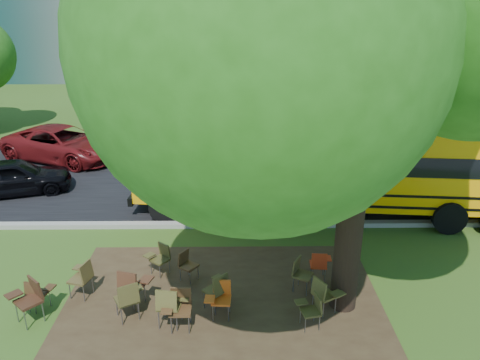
{
  "coord_description": "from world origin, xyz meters",
  "views": [
    {
      "loc": [
        1.28,
        -9.43,
        6.31
      ],
      "look_at": [
        1.42,
        3.44,
        1.32
      ],
      "focal_mm": 35.0,
      "sensor_mm": 36.0,
      "label": 1
    }
  ],
  "objects_px": {
    "chair_3": "(179,305)",
    "chair_6": "(312,308)",
    "chair_12": "(301,272)",
    "chair_8": "(83,275)",
    "main_tree": "(368,31)",
    "school_bus": "(345,162)",
    "chair_1": "(132,285)",
    "chair_4": "(170,303)",
    "bg_car_red": "(63,144)",
    "chair_0": "(37,292)",
    "chair_9": "(160,256)",
    "chair_11": "(218,287)",
    "chair_5": "(220,295)",
    "black_car": "(14,177)",
    "chair_14": "(29,296)",
    "chair_2": "(128,297)",
    "chair_10": "(187,263)",
    "chair_13": "(320,263)",
    "chair_7": "(324,293)"
  },
  "relations": [
    {
      "from": "chair_3",
      "to": "chair_6",
      "type": "distance_m",
      "value": 2.69
    },
    {
      "from": "chair_12",
      "to": "chair_8",
      "type": "bearing_deg",
      "value": -58.88
    },
    {
      "from": "main_tree",
      "to": "school_bus",
      "type": "xyz_separation_m",
      "value": [
        0.99,
        4.88,
        -4.11
      ]
    },
    {
      "from": "chair_1",
      "to": "chair_4",
      "type": "height_order",
      "value": "chair_1"
    },
    {
      "from": "chair_1",
      "to": "bg_car_red",
      "type": "distance_m",
      "value": 11.26
    },
    {
      "from": "chair_0",
      "to": "chair_9",
      "type": "distance_m",
      "value": 2.81
    },
    {
      "from": "chair_3",
      "to": "chair_11",
      "type": "bearing_deg",
      "value": -141.17
    },
    {
      "from": "chair_5",
      "to": "chair_12",
      "type": "xyz_separation_m",
      "value": [
        1.81,
        0.88,
        0.0
      ]
    },
    {
      "from": "chair_3",
      "to": "black_car",
      "type": "distance_m",
      "value": 9.63
    },
    {
      "from": "chair_3",
      "to": "chair_6",
      "type": "height_order",
      "value": "chair_3"
    },
    {
      "from": "chair_6",
      "to": "chair_8",
      "type": "height_order",
      "value": "chair_8"
    },
    {
      "from": "chair_9",
      "to": "chair_14",
      "type": "height_order",
      "value": "chair_14"
    },
    {
      "from": "chair_12",
      "to": "black_car",
      "type": "relative_size",
      "value": 0.22
    },
    {
      "from": "chair_1",
      "to": "chair_2",
      "type": "distance_m",
      "value": 0.41
    },
    {
      "from": "chair_10",
      "to": "chair_11",
      "type": "bearing_deg",
      "value": 69.6
    },
    {
      "from": "chair_3",
      "to": "chair_6",
      "type": "xyz_separation_m",
      "value": [
        2.69,
        -0.01,
        -0.08
      ]
    },
    {
      "from": "chair_11",
      "to": "black_car",
      "type": "distance_m",
      "value": 9.73
    },
    {
      "from": "chair_4",
      "to": "chair_14",
      "type": "xyz_separation_m",
      "value": [
        -2.93,
        0.27,
        0.01
      ]
    },
    {
      "from": "chair_2",
      "to": "chair_13",
      "type": "bearing_deg",
      "value": -10.17
    },
    {
      "from": "chair_3",
      "to": "chair_4",
      "type": "distance_m",
      "value": 0.19
    },
    {
      "from": "chair_8",
      "to": "chair_11",
      "type": "xyz_separation_m",
      "value": [
        3.04,
        -0.49,
        -0.01
      ]
    },
    {
      "from": "chair_4",
      "to": "chair_5",
      "type": "relative_size",
      "value": 1.15
    },
    {
      "from": "chair_4",
      "to": "black_car",
      "type": "height_order",
      "value": "black_car"
    },
    {
      "from": "chair_2",
      "to": "chair_10",
      "type": "relative_size",
      "value": 1.2
    },
    {
      "from": "main_tree",
      "to": "chair_8",
      "type": "bearing_deg",
      "value": 175.93
    },
    {
      "from": "chair_10",
      "to": "chair_7",
      "type": "bearing_deg",
      "value": 101.31
    },
    {
      "from": "chair_11",
      "to": "bg_car_red",
      "type": "distance_m",
      "value": 12.24
    },
    {
      "from": "chair_2",
      "to": "black_car",
      "type": "distance_m",
      "value": 8.73
    },
    {
      "from": "chair_4",
      "to": "chair_5",
      "type": "bearing_deg",
      "value": 29.53
    },
    {
      "from": "chair_3",
      "to": "bg_car_red",
      "type": "xyz_separation_m",
      "value": [
        -6.01,
        10.81,
        0.15
      ]
    },
    {
      "from": "chair_7",
      "to": "chair_2",
      "type": "bearing_deg",
      "value": -119.38
    },
    {
      "from": "chair_10",
      "to": "chair_5",
      "type": "bearing_deg",
      "value": 66.47
    },
    {
      "from": "chair_2",
      "to": "chair_12",
      "type": "relative_size",
      "value": 1.11
    },
    {
      "from": "chair_14",
      "to": "black_car",
      "type": "distance_m",
      "value": 7.64
    },
    {
      "from": "chair_13",
      "to": "chair_14",
      "type": "bearing_deg",
      "value": -163.39
    },
    {
      "from": "main_tree",
      "to": "chair_13",
      "type": "height_order",
      "value": "main_tree"
    },
    {
      "from": "chair_10",
      "to": "chair_13",
      "type": "distance_m",
      "value": 3.14
    },
    {
      "from": "school_bus",
      "to": "chair_9",
      "type": "xyz_separation_m",
      "value": [
        -5.17,
        -3.52,
        -1.17
      ]
    },
    {
      "from": "chair_13",
      "to": "chair_9",
      "type": "bearing_deg",
      "value": 178.63
    },
    {
      "from": "chair_14",
      "to": "chair_11",
      "type": "bearing_deg",
      "value": -132.77
    },
    {
      "from": "main_tree",
      "to": "chair_11",
      "type": "xyz_separation_m",
      "value": [
        -2.73,
        -0.08,
        -5.23
      ]
    },
    {
      "from": "chair_9",
      "to": "chair_13",
      "type": "distance_m",
      "value": 3.83
    },
    {
      "from": "school_bus",
      "to": "chair_11",
      "type": "height_order",
      "value": "school_bus"
    },
    {
      "from": "chair_5",
      "to": "chair_8",
      "type": "distance_m",
      "value": 3.18
    },
    {
      "from": "main_tree",
      "to": "chair_2",
      "type": "relative_size",
      "value": 10.12
    },
    {
      "from": "bg_car_red",
      "to": "chair_7",
      "type": "bearing_deg",
      "value": -115.96
    },
    {
      "from": "chair_3",
      "to": "chair_12",
      "type": "relative_size",
      "value": 1.08
    },
    {
      "from": "chair_11",
      "to": "chair_12",
      "type": "relative_size",
      "value": 1.08
    },
    {
      "from": "chair_0",
      "to": "chair_4",
      "type": "xyz_separation_m",
      "value": [
        2.91,
        -0.58,
        0.11
      ]
    },
    {
      "from": "chair_0",
      "to": "black_car",
      "type": "distance_m",
      "value": 7.37
    }
  ]
}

